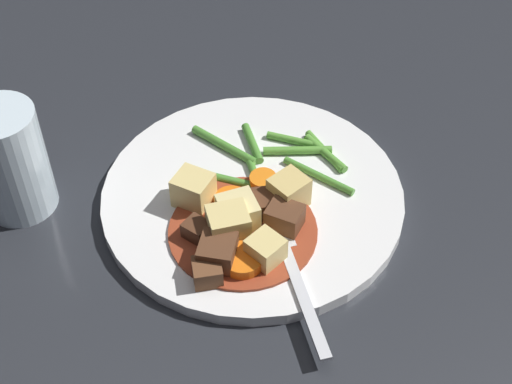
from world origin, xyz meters
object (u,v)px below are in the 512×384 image
Objects in this scene: potato_chunk_0 at (292,192)px; fork at (296,267)px; meat_chunk_3 at (201,231)px; water_glass at (12,165)px; carrot_slice_1 at (246,261)px; meat_chunk_4 at (211,272)px; dinner_plate at (256,197)px; potato_chunk_2 at (232,226)px; meat_chunk_2 at (221,253)px; potato_chunk_1 at (197,190)px; potato_chunk_4 at (241,213)px; carrot_slice_0 at (235,201)px; carrot_slice_2 at (266,181)px; meat_chunk_0 at (288,218)px; potato_chunk_3 at (269,250)px; meat_chunk_1 at (266,205)px; carrot_slice_3 at (273,195)px.

potato_chunk_0 reaches higher than fork.
meat_chunk_3 is 0.20× the size of water_glass.
meat_chunk_4 reaches higher than carrot_slice_1.
potato_chunk_2 is (0.06, -0.02, 0.02)m from dinner_plate.
meat_chunk_4 is (0.02, -0.01, -0.00)m from meat_chunk_2.
potato_chunk_4 is (0.03, 0.04, -0.00)m from potato_chunk_1.
carrot_slice_0 is 0.07m from carrot_slice_1.
meat_chunk_0 reaches higher than carrot_slice_2.
carrot_slice_2 reaches higher than dinner_plate.
fork is (0.01, 0.02, -0.01)m from potato_chunk_3.
potato_chunk_4 reaches higher than carrot_slice_2.
meat_chunk_1 reaches higher than meat_chunk_4.
carrot_slice_0 is at bearing -52.45° from carrot_slice_2.
potato_chunk_4 is at bearing 55.31° from potato_chunk_1.
carrot_slice_3 is 0.85× the size of potato_chunk_4.
meat_chunk_4 is 0.21m from water_glass.
potato_chunk_2 is 0.04m from potato_chunk_3.
potato_chunk_1 is at bearing -137.11° from potato_chunk_3.
potato_chunk_2 is at bearing -26.57° from potato_chunk_4.
meat_chunk_3 is 0.89× the size of meat_chunk_4.
carrot_slice_0 is 0.03m from meat_chunk_1.
potato_chunk_2 is 1.31× the size of meat_chunk_1.
meat_chunk_1 is 0.15× the size of fork.
potato_chunk_3 is 0.25m from water_glass.
potato_chunk_3 reaches higher than meat_chunk_4.
carrot_slice_2 is at bearing 154.25° from potato_chunk_4.
fork is (0.08, 0.05, -0.00)m from carrot_slice_0.
fork is (0.08, 0.00, -0.01)m from potato_chunk_0.
carrot_slice_0 is at bearing 171.54° from meat_chunk_2.
meat_chunk_1 is at bearing 68.05° from carrot_slice_0.
dinner_plate is 0.08m from meat_chunk_3.
carrot_slice_1 is 0.33× the size of water_glass.
fork is (0.04, 0.08, -0.01)m from meat_chunk_3.
water_glass is (-0.05, -0.17, 0.03)m from meat_chunk_3.
potato_chunk_3 is 1.28× the size of meat_chunk_3.
meat_chunk_0 reaches higher than meat_chunk_4.
potato_chunk_0 is 0.08m from fork.
carrot_slice_0 is at bearing -111.95° from meat_chunk_1.
fork is at bearing 47.62° from potato_chunk_1.
water_glass reaches higher than meat_chunk_4.
potato_chunk_2 reaches higher than meat_chunk_3.
carrot_slice_1 is 0.02m from potato_chunk_3.
potato_chunk_4 is (0.04, -0.01, 0.02)m from dinner_plate.
carrot_slice_3 is 0.80× the size of potato_chunk_2.
dinner_plate is 10.68× the size of meat_chunk_1.
potato_chunk_1 is at bearing -92.52° from potato_chunk_0.
meat_chunk_0 is at bearing 154.55° from potato_chunk_3.
water_glass is (-0.04, -0.21, 0.03)m from potato_chunk_4.
potato_chunk_1 reaches higher than carrot_slice_3.
dinner_plate is 8.16× the size of potato_chunk_2.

